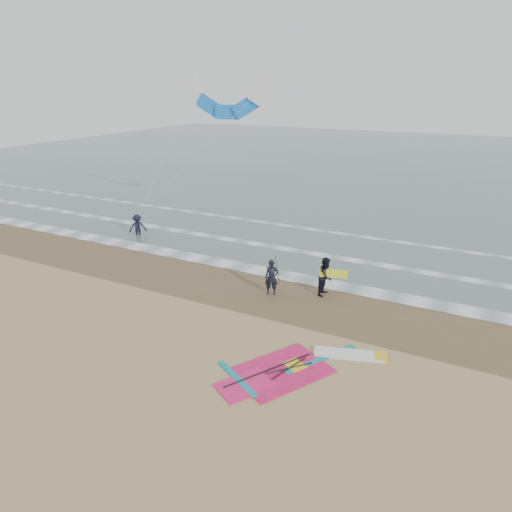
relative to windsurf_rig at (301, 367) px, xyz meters
The scene contains 11 objects.
ground 3.46m from the windsurf_rig, 166.34° to the right, with size 120.00×120.00×0.00m, color tan.
sea_water 47.30m from the windsurf_rig, 94.08° to the left, with size 120.00×80.00×0.02m, color #47605E.
wet_sand_band 6.18m from the windsurf_rig, 122.99° to the left, with size 120.00×5.00×0.01m, color brown.
foam_waterline 10.20m from the windsurf_rig, 109.27° to the left, with size 120.00×9.15×0.02m.
windsurf_rig is the anchor object (origin of this frame).
person_standing 6.20m from the windsurf_rig, 125.14° to the left, with size 0.64×0.42×1.77m, color black.
person_walking 6.41m from the windsurf_rig, 101.28° to the left, with size 0.92×0.71×1.88m, color black.
person_wading 17.96m from the windsurf_rig, 149.02° to the left, with size 1.16×0.66×1.79m, color black.
held_pole 6.10m from the windsurf_rig, 122.79° to the left, with size 0.17×0.86×1.82m.
carried_kiteboard 6.29m from the windsurf_rig, 97.82° to the left, with size 1.30×0.51×0.39m.
surf_kite 19.15m from the windsurf_rig, 128.71° to the left, with size 7.81×4.38×8.92m.
Camera 1 is at (8.22, -12.28, 9.59)m, focal length 32.00 mm.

